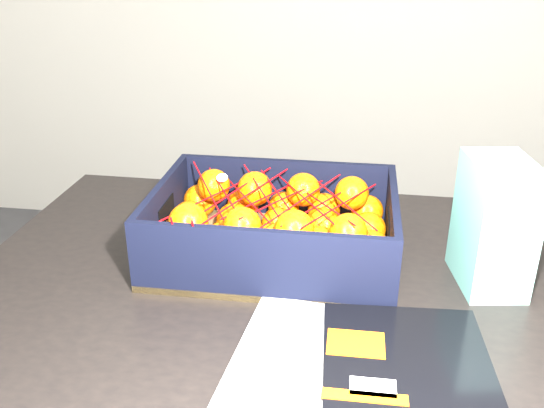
# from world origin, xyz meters

# --- Properties ---
(table) EXTENTS (1.21, 0.82, 0.75)m
(table) POSITION_xyz_m (0.22, 0.05, 0.65)
(table) COLOR black
(table) RESTS_ON ground
(magazine_stack) EXTENTS (0.35, 0.32, 0.02)m
(magazine_stack) POSITION_xyz_m (0.27, -0.15, 0.76)
(magazine_stack) COLOR beige
(magazine_stack) RESTS_ON table
(produce_crate) EXTENTS (0.40, 0.30, 0.12)m
(produce_crate) POSITION_xyz_m (0.11, 0.15, 0.79)
(produce_crate) COLOR olive
(produce_crate) RESTS_ON table
(clementine_heap) EXTENTS (0.39, 0.29, 0.11)m
(clementine_heap) POSITION_xyz_m (0.11, 0.15, 0.81)
(clementine_heap) COLOR #FF6405
(clementine_heap) RESTS_ON produce_crate
(mesh_net) EXTENTS (0.33, 0.27, 0.09)m
(mesh_net) POSITION_xyz_m (0.11, 0.14, 0.85)
(mesh_net) COLOR #B9060C
(mesh_net) RESTS_ON clementine_heap
(retail_carton) EXTENTS (0.11, 0.15, 0.20)m
(retail_carton) POSITION_xyz_m (0.46, 0.11, 0.85)
(retail_carton) COLOR white
(retail_carton) RESTS_ON table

